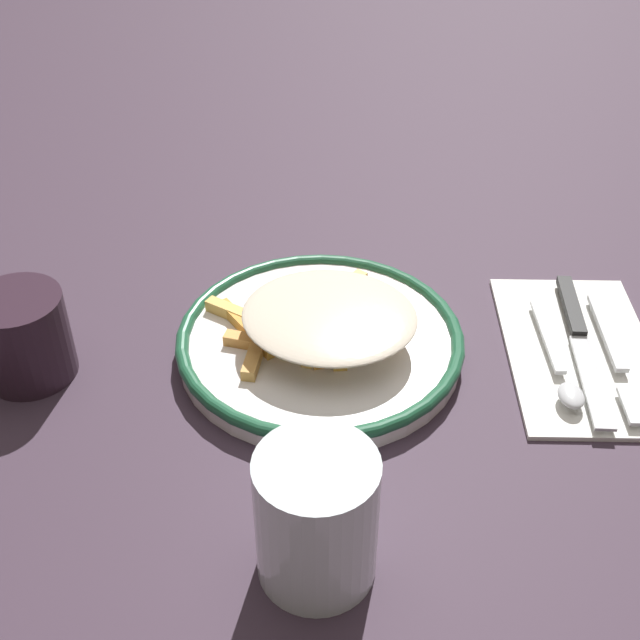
{
  "coord_description": "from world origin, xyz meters",
  "views": [
    {
      "loc": [
        -0.01,
        0.59,
        0.5
      ],
      "look_at": [
        0.0,
        0.0,
        0.04
      ],
      "focal_mm": 46.82,
      "sensor_mm": 36.0,
      "label": 1
    }
  ],
  "objects_px": {
    "fork": "(616,356)",
    "water_glass": "(310,518)",
    "napkin": "(581,353)",
    "coffee_mug": "(22,336)",
    "knife": "(579,333)",
    "fries_heap": "(323,319)",
    "plate": "(320,342)",
    "spoon": "(561,371)"
  },
  "relations": [
    {
      "from": "fork",
      "to": "water_glass",
      "type": "xyz_separation_m",
      "value": [
        0.27,
        0.22,
        0.04
      ]
    },
    {
      "from": "napkin",
      "to": "coffee_mug",
      "type": "bearing_deg",
      "value": 2.96
    },
    {
      "from": "fork",
      "to": "knife",
      "type": "relative_size",
      "value": 0.84
    },
    {
      "from": "fries_heap",
      "to": "napkin",
      "type": "xyz_separation_m",
      "value": [
        -0.24,
        0.0,
        -0.03
      ]
    },
    {
      "from": "knife",
      "to": "napkin",
      "type": "bearing_deg",
      "value": 86.99
    },
    {
      "from": "napkin",
      "to": "plate",
      "type": "bearing_deg",
      "value": -0.95
    },
    {
      "from": "fries_heap",
      "to": "coffee_mug",
      "type": "relative_size",
      "value": 1.95
    },
    {
      "from": "plate",
      "to": "fork",
      "type": "relative_size",
      "value": 1.5
    },
    {
      "from": "fries_heap",
      "to": "coffee_mug",
      "type": "height_order",
      "value": "coffee_mug"
    },
    {
      "from": "plate",
      "to": "coffee_mug",
      "type": "xyz_separation_m",
      "value": [
        0.26,
        0.03,
        0.03
      ]
    },
    {
      "from": "coffee_mug",
      "to": "knife",
      "type": "bearing_deg",
      "value": -174.9
    },
    {
      "from": "spoon",
      "to": "coffee_mug",
      "type": "xyz_separation_m",
      "value": [
        0.47,
        -0.01,
        0.03
      ]
    },
    {
      "from": "coffee_mug",
      "to": "water_glass",
      "type": "bearing_deg",
      "value": 141.42
    },
    {
      "from": "fork",
      "to": "knife",
      "type": "bearing_deg",
      "value": -49.2
    },
    {
      "from": "fries_heap",
      "to": "coffee_mug",
      "type": "distance_m",
      "value": 0.26
    },
    {
      "from": "plate",
      "to": "fries_heap",
      "type": "xyz_separation_m",
      "value": [
        -0.0,
        0.0,
        0.03
      ]
    },
    {
      "from": "spoon",
      "to": "knife",
      "type": "bearing_deg",
      "value": -117.57
    },
    {
      "from": "plate",
      "to": "fork",
      "type": "height_order",
      "value": "plate"
    },
    {
      "from": "knife",
      "to": "plate",
      "type": "bearing_deg",
      "value": 3.55
    },
    {
      "from": "fries_heap",
      "to": "napkin",
      "type": "distance_m",
      "value": 0.24
    },
    {
      "from": "plate",
      "to": "water_glass",
      "type": "relative_size",
      "value": 2.51
    },
    {
      "from": "plate",
      "to": "spoon",
      "type": "xyz_separation_m",
      "value": [
        -0.21,
        0.04,
        0.0
      ]
    },
    {
      "from": "fries_heap",
      "to": "knife",
      "type": "xyz_separation_m",
      "value": [
        -0.24,
        -0.02,
        -0.03
      ]
    },
    {
      "from": "napkin",
      "to": "knife",
      "type": "bearing_deg",
      "value": -93.01
    },
    {
      "from": "knife",
      "to": "fork",
      "type": "bearing_deg",
      "value": 130.8
    },
    {
      "from": "napkin",
      "to": "water_glass",
      "type": "distance_m",
      "value": 0.34
    },
    {
      "from": "knife",
      "to": "water_glass",
      "type": "height_order",
      "value": "water_glass"
    },
    {
      "from": "napkin",
      "to": "coffee_mug",
      "type": "distance_m",
      "value": 0.5
    },
    {
      "from": "plate",
      "to": "fries_heap",
      "type": "height_order",
      "value": "fries_heap"
    },
    {
      "from": "water_glass",
      "to": "coffee_mug",
      "type": "distance_m",
      "value": 0.33
    },
    {
      "from": "water_glass",
      "to": "plate",
      "type": "bearing_deg",
      "value": -91.01
    },
    {
      "from": "plate",
      "to": "napkin",
      "type": "bearing_deg",
      "value": 179.05
    },
    {
      "from": "spoon",
      "to": "coffee_mug",
      "type": "distance_m",
      "value": 0.47
    },
    {
      "from": "knife",
      "to": "fries_heap",
      "type": "bearing_deg",
      "value": 3.61
    },
    {
      "from": "coffee_mug",
      "to": "napkin",
      "type": "bearing_deg",
      "value": -177.04
    },
    {
      "from": "knife",
      "to": "coffee_mug",
      "type": "bearing_deg",
      "value": 5.1
    },
    {
      "from": "napkin",
      "to": "knife",
      "type": "height_order",
      "value": "knife"
    },
    {
      "from": "fork",
      "to": "fries_heap",
      "type": "bearing_deg",
      "value": -3.48
    },
    {
      "from": "napkin",
      "to": "coffee_mug",
      "type": "height_order",
      "value": "coffee_mug"
    },
    {
      "from": "napkin",
      "to": "fork",
      "type": "distance_m",
      "value": 0.03
    },
    {
      "from": "napkin",
      "to": "fork",
      "type": "relative_size",
      "value": 1.27
    },
    {
      "from": "plate",
      "to": "water_glass",
      "type": "height_order",
      "value": "water_glass"
    }
  ]
}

